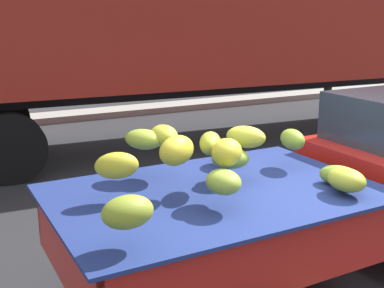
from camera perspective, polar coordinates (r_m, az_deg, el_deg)
name	(u,v)px	position (r m, az deg, el deg)	size (l,w,h in m)	color
curb_strip	(64,117)	(12.62, -14.46, 3.06)	(80.00, 0.80, 0.16)	gray
pickup_truck	(372,179)	(5.42, 19.94, -3.76)	(4.85, 1.90, 1.70)	#B21E19
semi_trailer	(191,13)	(9.81, -0.06, 14.80)	(12.13, 3.25, 3.95)	maroon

